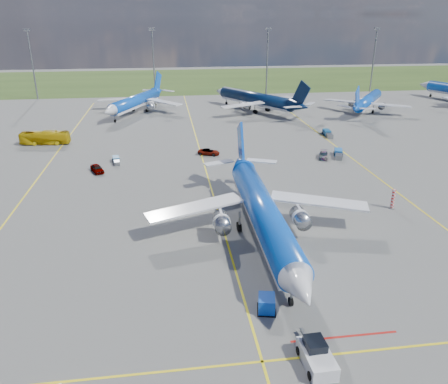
{
  "coord_description": "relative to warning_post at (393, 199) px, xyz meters",
  "views": [
    {
      "loc": [
        -7.03,
        -47.78,
        27.0
      ],
      "look_at": [
        0.58,
        8.06,
        4.0
      ],
      "focal_mm": 35.0,
      "sensor_mm": 36.0,
      "label": 1
    }
  ],
  "objects": [
    {
      "name": "service_car_c",
      "position": [
        -1.71,
        25.0,
        -0.86
      ],
      "size": [
        3.19,
        4.73,
        1.27
      ],
      "primitive_type": "imported",
      "rotation": [
        0.0,
        0.0,
        -0.35
      ],
      "color": "#999999",
      "rests_on": "ground"
    },
    {
      "name": "ground",
      "position": [
        -26.0,
        -8.0,
        -1.5
      ],
      "size": [
        400.0,
        400.0,
        0.0
      ],
      "primitive_type": "plane",
      "color": "#585856",
      "rests_on": "ground"
    },
    {
      "name": "bg_jet_ne",
      "position": [
        27.21,
        67.85,
        -1.5
      ],
      "size": [
        42.51,
        44.26,
        9.22
      ],
      "primitive_type": null,
      "rotation": [
        0.0,
        0.0,
        2.5
      ],
      "color": "blue",
      "rests_on": "ground"
    },
    {
      "name": "baggage_tug_e",
      "position": [
        5.3,
        41.75,
        -0.94
      ],
      "size": [
        2.05,
        5.5,
        1.21
      ],
      "rotation": [
        0.0,
        0.0,
        -0.12
      ],
      "color": "#165589",
      "rests_on": "ground"
    },
    {
      "name": "main_airliner",
      "position": [
        -21.37,
        -6.91,
        -1.5
      ],
      "size": [
        32.37,
        42.22,
        10.96
      ],
      "primitive_type": null,
      "rotation": [
        0.0,
        0.0,
        -0.01
      ],
      "color": "blue",
      "rests_on": "ground"
    },
    {
      "name": "warning_post",
      "position": [
        0.0,
        0.0,
        0.0
      ],
      "size": [
        0.5,
        0.5,
        3.0
      ],
      "primitive_type": "cylinder",
      "color": "red",
      "rests_on": "ground"
    },
    {
      "name": "baggage_tug_c",
      "position": [
        -42.96,
        27.85,
        -1.05
      ],
      "size": [
        1.82,
        4.45,
        0.97
      ],
      "rotation": [
        0.0,
        0.0,
        0.16
      ],
      "color": "#165488",
      "rests_on": "ground"
    },
    {
      "name": "baggage_tug_w",
      "position": [
        1.74,
        25.76,
        -0.94
      ],
      "size": [
        3.08,
        5.51,
        1.2
      ],
      "rotation": [
        0.0,
        0.0,
        -0.33
      ],
      "color": "#1B5CA7",
      "rests_on": "ground"
    },
    {
      "name": "pushback_tug",
      "position": [
        -21.63,
        -28.81,
        -0.68
      ],
      "size": [
        2.38,
        6.01,
        2.02
      ],
      "rotation": [
        0.0,
        0.0,
        0.04
      ],
      "color": "silver",
      "rests_on": "ground"
    },
    {
      "name": "taxiway_lines",
      "position": [
        -25.83,
        19.7,
        -1.49
      ],
      "size": [
        60.25,
        160.0,
        0.02
      ],
      "color": "yellow",
      "rests_on": "ground"
    },
    {
      "name": "bg_jet_n",
      "position": [
        -6.04,
        72.58,
        -1.5
      ],
      "size": [
        47.56,
        50.65,
        10.6
      ],
      "primitive_type": null,
      "rotation": [
        0.0,
        0.0,
        3.7
      ],
      "color": "#06193A",
      "rests_on": "ground"
    },
    {
      "name": "floodlight_masts",
      "position": [
        -16.0,
        102.0,
        11.06
      ],
      "size": [
        202.2,
        0.5,
        22.7
      ],
      "color": "slate",
      "rests_on": "ground"
    },
    {
      "name": "uld_container",
      "position": [
        -24.14,
        -21.34,
        -0.71
      ],
      "size": [
        1.95,
        2.26,
        1.59
      ],
      "primitive_type": "cube",
      "rotation": [
        0.0,
        0.0,
        -0.2
      ],
      "color": "#0D43BD",
      "rests_on": "ground"
    },
    {
      "name": "bg_jet_nnw",
      "position": [
        -41.35,
        74.45,
        -1.5
      ],
      "size": [
        41.58,
        46.19,
        9.9
      ],
      "primitive_type": null,
      "rotation": [
        0.0,
        0.0,
        -0.41
      ],
      "color": "blue",
      "rests_on": "ground"
    },
    {
      "name": "service_car_b",
      "position": [
        -24.43,
        30.41,
        -0.88
      ],
      "size": [
        4.93,
        3.63,
        1.24
      ],
      "primitive_type": "imported",
      "rotation": [
        0.0,
        0.0,
        1.18
      ],
      "color": "#999999",
      "rests_on": "ground"
    },
    {
      "name": "service_car_a",
      "position": [
        -45.92,
        22.49,
        -0.79
      ],
      "size": [
        3.24,
        4.47,
        1.41
      ],
      "primitive_type": "imported",
      "rotation": [
        0.0,
        0.0,
        0.43
      ],
      "color": "#999999",
      "rests_on": "ground"
    },
    {
      "name": "grass_strip",
      "position": [
        -26.0,
        142.0,
        -1.5
      ],
      "size": [
        400.0,
        80.0,
        0.01
      ],
      "primitive_type": "cube",
      "color": "#2D4719",
      "rests_on": "ground"
    },
    {
      "name": "apron_bus",
      "position": [
        -59.85,
        43.31,
        -0.01
      ],
      "size": [
        10.82,
        3.18,
        2.98
      ],
      "primitive_type": "imported",
      "rotation": [
        0.0,
        0.0,
        1.51
      ],
      "color": "gold",
      "rests_on": "ground"
    }
  ]
}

